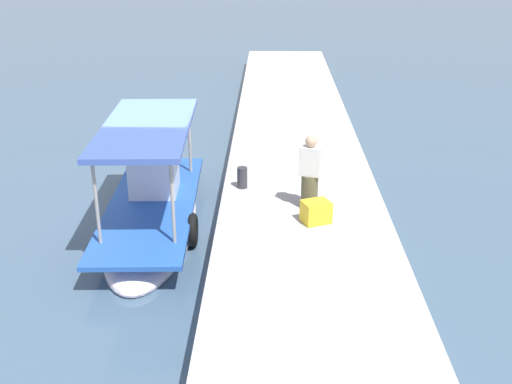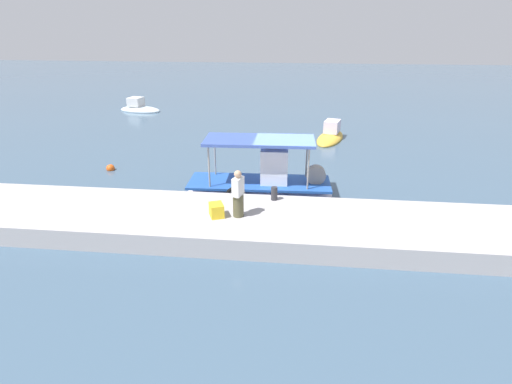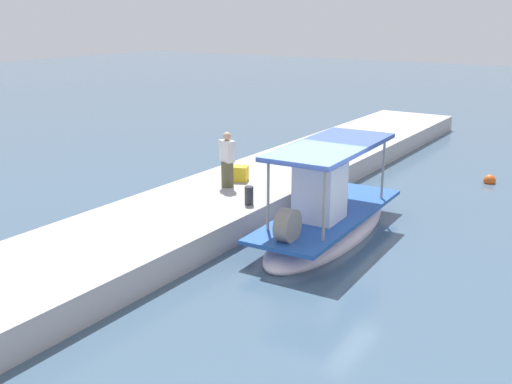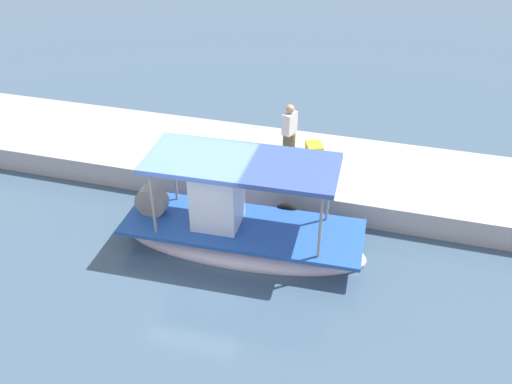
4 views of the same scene
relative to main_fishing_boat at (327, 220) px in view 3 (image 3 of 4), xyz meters
name	(u,v)px [view 3 (image 3 of 4)]	position (x,y,z in m)	size (l,w,h in m)	color
ground_plane	(322,250)	(0.97, 0.35, -0.45)	(120.00, 120.00, 0.00)	#3F586E
dock_quay	(202,211)	(0.97, -3.41, -0.10)	(36.00, 3.66, 0.71)	#B0ABAB
main_fishing_boat	(327,220)	(0.00, 0.00, 0.00)	(6.24, 2.22, 2.82)	white
fisherman_near_bollard	(227,162)	(-0.46, -3.54, 1.00)	(0.46, 0.52, 1.65)	brown
mooring_bollard	(249,195)	(0.66, -2.02, 0.51)	(0.24, 0.24, 0.50)	#2D2D33
cargo_crate	(239,173)	(-1.19, -3.64, 0.48)	(0.55, 0.44, 0.46)	yellow
marker_buoy	(490,181)	(-7.81, 2.38, -0.37)	(0.41, 0.41, 0.41)	#E3571A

